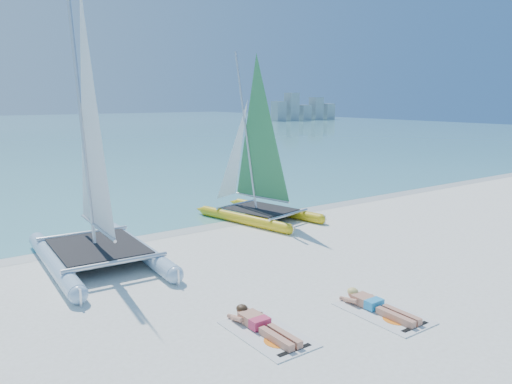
% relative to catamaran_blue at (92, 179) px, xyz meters
% --- Properties ---
extents(ground, '(140.00, 140.00, 0.00)m').
position_rel_catamaran_blue_xyz_m(ground, '(4.00, -3.80, -2.17)').
color(ground, white).
rests_on(ground, ground).
extents(wet_sand_strip, '(140.00, 1.40, 0.01)m').
position_rel_catamaran_blue_xyz_m(wet_sand_strip, '(4.00, 1.70, -2.17)').
color(wet_sand_strip, silver).
rests_on(wet_sand_strip, ground).
extents(distant_skyline, '(14.00, 2.00, 5.00)m').
position_rel_catamaran_blue_xyz_m(distant_skyline, '(57.71, 58.20, -0.23)').
color(distant_skyline, '#9AA1A9').
rests_on(distant_skyline, ground).
extents(catamaran_blue, '(2.83, 5.46, 7.28)m').
position_rel_catamaran_blue_xyz_m(catamaran_blue, '(0.00, 0.00, 0.00)').
color(catamaran_blue, '#A6C1DA').
rests_on(catamaran_blue, ground).
extents(catamaran_yellow, '(2.94, 4.78, 5.93)m').
position_rel_catamaran_blue_xyz_m(catamaran_yellow, '(6.04, 1.65, -0.31)').
color(catamaran_yellow, yellow).
rests_on(catamaran_yellow, ground).
extents(towel_a, '(1.00, 1.85, 0.02)m').
position_rel_catamaran_blue_xyz_m(towel_a, '(1.15, -5.75, -2.16)').
color(towel_a, silver).
rests_on(towel_a, ground).
extents(sunbather_a, '(0.37, 1.73, 0.26)m').
position_rel_catamaran_blue_xyz_m(sunbather_a, '(1.15, -5.56, -2.05)').
color(sunbather_a, tan).
rests_on(sunbather_a, towel_a).
extents(towel_b, '(1.00, 1.85, 0.02)m').
position_rel_catamaran_blue_xyz_m(towel_b, '(3.51, -6.39, -2.16)').
color(towel_b, silver).
rests_on(towel_b, ground).
extents(sunbather_b, '(0.37, 1.73, 0.26)m').
position_rel_catamaran_blue_xyz_m(sunbather_b, '(3.51, -6.20, -2.05)').
color(sunbather_b, tan).
rests_on(sunbather_b, towel_b).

